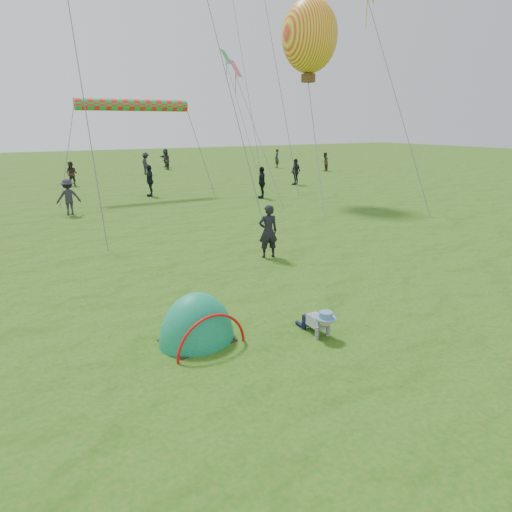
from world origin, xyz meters
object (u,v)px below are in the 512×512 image
standing_adult (268,231)px  balloon_kite (309,40)px  crawling_toddler (319,321)px  popup_tent (197,341)px

standing_adult → balloon_kite: balloon_kite is taller
crawling_toddler → balloon_kite: size_ratio=0.19×
crawling_toddler → standing_adult: 5.57m
balloon_kite → popup_tent: bearing=-132.4°
crawling_toddler → balloon_kite: balloon_kite is taller
standing_adult → crawling_toddler: bearing=82.5°
crawling_toddler → standing_adult: size_ratio=0.45×
balloon_kite → crawling_toddler: bearing=-124.8°
crawling_toddler → popup_tent: popup_tent is taller
crawling_toddler → standing_adult: standing_adult is taller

